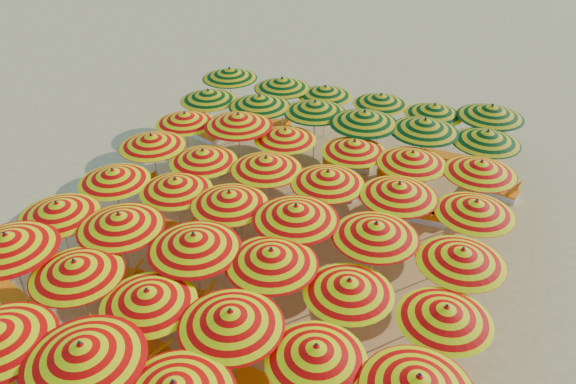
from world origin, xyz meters
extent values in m
plane|color=#DDB662|center=(0.00, 0.00, 0.00)|extent=(120.00, 120.00, 0.00)
cylinder|color=silver|center=(-3.16, -7.26, 1.15)|extent=(0.04, 0.04, 2.31)
cone|color=orange|center=(-1.21, -7.06, 2.26)|extent=(2.95, 2.95, 0.46)
sphere|color=black|center=(-1.21, -7.06, 2.53)|extent=(0.08, 0.08, 0.08)
sphere|color=black|center=(0.82, -7.06, 2.38)|extent=(0.08, 0.08, 0.08)
cylinder|color=silver|center=(-5.14, -4.95, 1.20)|extent=(0.05, 0.05, 2.39)
cone|color=orange|center=(-5.14, -4.95, 2.23)|extent=(2.51, 2.51, 0.46)
sphere|color=black|center=(-5.14, -4.95, 2.49)|extent=(0.08, 0.08, 0.08)
cylinder|color=silver|center=(-3.12, -4.98, 1.11)|extent=(0.04, 0.04, 2.22)
cone|color=orange|center=(-3.12, -4.98, 2.07)|extent=(2.44, 2.44, 0.42)
sphere|color=black|center=(-3.12, -4.98, 2.31)|extent=(0.07, 0.07, 0.07)
cylinder|color=silver|center=(-1.06, -5.13, 1.09)|extent=(0.04, 0.04, 2.17)
cone|color=orange|center=(-1.06, -5.13, 2.03)|extent=(2.87, 2.87, 0.41)
sphere|color=black|center=(-1.06, -5.13, 2.26)|extent=(0.07, 0.07, 0.07)
cylinder|color=silver|center=(0.96, -5.10, 1.14)|extent=(0.04, 0.04, 2.27)
cone|color=orange|center=(0.96, -5.10, 2.12)|extent=(2.64, 2.64, 0.43)
sphere|color=black|center=(0.96, -5.10, 2.37)|extent=(0.08, 0.08, 0.08)
cylinder|color=silver|center=(2.86, -5.14, 1.04)|extent=(0.04, 0.04, 2.09)
cone|color=orange|center=(2.86, -5.14, 1.95)|extent=(2.36, 2.36, 0.40)
sphere|color=black|center=(2.86, -5.14, 2.17)|extent=(0.07, 0.07, 0.07)
cone|color=orange|center=(4.88, -5.22, 2.07)|extent=(2.68, 2.68, 0.42)
sphere|color=black|center=(4.88, -5.22, 2.31)|extent=(0.07, 0.07, 0.07)
cylinder|color=silver|center=(-5.16, -3.21, 1.10)|extent=(0.04, 0.04, 2.20)
cone|color=orange|center=(-5.16, -3.21, 2.06)|extent=(2.57, 2.57, 0.42)
sphere|color=black|center=(-5.16, -3.21, 2.30)|extent=(0.07, 0.07, 0.07)
cylinder|color=silver|center=(-3.23, -3.11, 1.14)|extent=(0.04, 0.04, 2.28)
cone|color=orange|center=(-3.23, -3.11, 2.13)|extent=(2.42, 2.42, 0.43)
sphere|color=black|center=(-3.23, -3.11, 2.38)|extent=(0.08, 0.08, 0.08)
cylinder|color=silver|center=(-0.98, -3.22, 1.17)|extent=(0.04, 0.04, 2.34)
cone|color=orange|center=(-0.98, -3.22, 2.19)|extent=(2.47, 2.47, 0.45)
sphere|color=black|center=(-0.98, -3.22, 2.44)|extent=(0.08, 0.08, 0.08)
cylinder|color=silver|center=(0.96, -2.97, 1.14)|extent=(0.04, 0.04, 2.28)
cone|color=orange|center=(0.96, -2.97, 2.13)|extent=(2.38, 2.38, 0.43)
sphere|color=black|center=(0.96, -2.97, 2.38)|extent=(0.08, 0.08, 0.08)
cylinder|color=silver|center=(2.93, -3.09, 1.05)|extent=(0.04, 0.04, 2.10)
cone|color=orange|center=(2.93, -3.09, 1.96)|extent=(2.25, 2.25, 0.40)
sphere|color=black|center=(2.93, -3.09, 2.19)|extent=(0.07, 0.07, 0.07)
cylinder|color=silver|center=(5.08, -3.12, 1.05)|extent=(0.04, 0.04, 2.09)
cone|color=orange|center=(5.08, -3.12, 1.95)|extent=(2.31, 2.31, 0.40)
sphere|color=black|center=(5.08, -3.12, 2.18)|extent=(0.07, 0.07, 0.07)
cylinder|color=silver|center=(-4.92, -1.14, 1.06)|extent=(0.04, 0.04, 2.13)
cone|color=orange|center=(-4.92, -1.14, 1.99)|extent=(2.30, 2.30, 0.41)
sphere|color=black|center=(-4.92, -1.14, 2.22)|extent=(0.07, 0.07, 0.07)
cylinder|color=silver|center=(-2.95, -0.88, 1.06)|extent=(0.04, 0.04, 2.12)
cone|color=orange|center=(-2.95, -0.88, 1.98)|extent=(2.47, 2.47, 0.40)
sphere|color=black|center=(-2.95, -0.88, 2.22)|extent=(0.07, 0.07, 0.07)
cylinder|color=silver|center=(-1.13, -1.03, 1.10)|extent=(0.04, 0.04, 2.20)
cone|color=orange|center=(-1.13, -1.03, 2.05)|extent=(2.74, 2.74, 0.42)
sphere|color=black|center=(-1.13, -1.03, 2.29)|extent=(0.07, 0.07, 0.07)
cylinder|color=silver|center=(0.88, -1.13, 1.16)|extent=(0.04, 0.04, 2.33)
cone|color=orange|center=(0.88, -1.13, 2.17)|extent=(2.54, 2.54, 0.44)
sphere|color=black|center=(0.88, -1.13, 2.43)|extent=(0.08, 0.08, 0.08)
cylinder|color=silver|center=(3.00, -1.01, 1.13)|extent=(0.04, 0.04, 2.26)
cone|color=orange|center=(3.00, -1.01, 2.11)|extent=(2.85, 2.85, 0.43)
sphere|color=black|center=(3.00, -1.01, 2.36)|extent=(0.08, 0.08, 0.08)
cylinder|color=silver|center=(5.15, -1.14, 1.09)|extent=(0.04, 0.04, 2.17)
cone|color=orange|center=(5.15, -1.14, 2.03)|extent=(2.42, 2.42, 0.41)
sphere|color=black|center=(5.15, -1.14, 2.27)|extent=(0.07, 0.07, 0.07)
cylinder|color=silver|center=(-5.02, 1.06, 1.10)|extent=(0.04, 0.04, 2.19)
cone|color=orange|center=(-5.02, 1.06, 2.05)|extent=(2.74, 2.74, 0.42)
sphere|color=black|center=(-5.02, 1.06, 2.29)|extent=(0.07, 0.07, 0.07)
cylinder|color=silver|center=(-3.02, 0.87, 1.07)|extent=(0.04, 0.04, 2.14)
cone|color=orange|center=(-3.02, 0.87, 2.00)|extent=(2.23, 2.23, 0.41)
sphere|color=black|center=(-3.02, 0.87, 2.23)|extent=(0.07, 0.07, 0.07)
cylinder|color=silver|center=(-0.94, 1.06, 1.11)|extent=(0.04, 0.04, 2.23)
cone|color=orange|center=(-0.94, 1.06, 2.08)|extent=(2.79, 2.79, 0.42)
sphere|color=black|center=(-0.94, 1.06, 2.32)|extent=(0.07, 0.07, 0.07)
cylinder|color=silver|center=(1.06, 0.98, 1.11)|extent=(0.04, 0.04, 2.23)
cone|color=orange|center=(1.06, 0.98, 2.08)|extent=(2.81, 2.81, 0.42)
sphere|color=black|center=(1.06, 0.98, 2.32)|extent=(0.07, 0.07, 0.07)
cylinder|color=silver|center=(3.13, 1.08, 1.12)|extent=(0.04, 0.04, 2.25)
cone|color=orange|center=(3.13, 1.08, 2.10)|extent=(2.44, 2.44, 0.43)
sphere|color=black|center=(3.13, 1.08, 2.34)|extent=(0.07, 0.07, 0.07)
cylinder|color=silver|center=(5.23, 1.08, 1.09)|extent=(0.04, 0.04, 2.18)
cone|color=orange|center=(5.23, 1.08, 2.04)|extent=(2.58, 2.58, 0.42)
sphere|color=black|center=(5.23, 1.08, 2.27)|extent=(0.07, 0.07, 0.07)
cylinder|color=silver|center=(-4.96, 3.05, 1.06)|extent=(0.04, 0.04, 2.11)
cone|color=orange|center=(-4.96, 3.05, 1.97)|extent=(2.49, 2.49, 0.40)
sphere|color=black|center=(-4.96, 3.05, 2.21)|extent=(0.07, 0.07, 0.07)
cylinder|color=silver|center=(-2.92, 3.19, 1.18)|extent=(0.05, 0.05, 2.37)
cone|color=orange|center=(-2.92, 3.19, 2.21)|extent=(3.00, 3.00, 0.45)
sphere|color=black|center=(-2.92, 3.19, 2.47)|extent=(0.08, 0.08, 0.08)
cylinder|color=silver|center=(-1.19, 3.22, 1.05)|extent=(0.04, 0.04, 2.10)
cone|color=orange|center=(-1.19, 3.22, 1.96)|extent=(2.15, 2.15, 0.40)
sphere|color=black|center=(-1.19, 3.22, 2.19)|extent=(0.07, 0.07, 0.07)
cylinder|color=silver|center=(1.21, 3.24, 1.07)|extent=(0.04, 0.04, 2.13)
cone|color=orange|center=(1.21, 3.24, 1.99)|extent=(2.34, 2.34, 0.41)
sphere|color=black|center=(1.21, 3.24, 2.23)|extent=(0.07, 0.07, 0.07)
cylinder|color=silver|center=(3.11, 3.10, 1.10)|extent=(0.04, 0.04, 2.20)
cone|color=orange|center=(3.11, 3.10, 2.05)|extent=(2.32, 2.32, 0.42)
sphere|color=black|center=(3.11, 3.10, 2.29)|extent=(0.07, 0.07, 0.07)
cylinder|color=silver|center=(5.14, 3.23, 1.11)|extent=(0.04, 0.04, 2.22)
cone|color=orange|center=(5.14, 3.23, 2.07)|extent=(2.37, 2.37, 0.42)
sphere|color=black|center=(5.14, 3.23, 2.32)|extent=(0.07, 0.07, 0.07)
cylinder|color=silver|center=(-5.08, 5.00, 1.09)|extent=(0.04, 0.04, 2.18)
cone|color=#6E6204|center=(-5.08, 5.00, 2.04)|extent=(2.88, 2.88, 0.42)
sphere|color=black|center=(-5.08, 5.00, 2.28)|extent=(0.07, 0.07, 0.07)
cylinder|color=silver|center=(-2.92, 4.97, 1.16)|extent=(0.04, 0.04, 2.32)
cone|color=#6E6204|center=(-2.92, 4.97, 2.16)|extent=(2.63, 2.63, 0.44)
sphere|color=black|center=(-2.92, 4.97, 2.42)|extent=(0.08, 0.08, 0.08)
cylinder|color=silver|center=(-0.87, 5.28, 1.15)|extent=(0.04, 0.04, 2.30)
cone|color=#6E6204|center=(-0.87, 5.28, 2.15)|extent=(2.74, 2.74, 0.44)
sphere|color=black|center=(-0.87, 5.28, 2.40)|extent=(0.08, 0.08, 0.08)
cylinder|color=silver|center=(1.06, 4.91, 1.20)|extent=(0.05, 0.05, 2.40)
cone|color=#6E6204|center=(1.06, 4.91, 2.24)|extent=(2.59, 2.59, 0.46)
sphere|color=black|center=(1.06, 4.91, 2.51)|extent=(0.08, 0.08, 0.08)
cylinder|color=silver|center=(3.09, 5.16, 1.18)|extent=(0.04, 0.04, 2.36)
cone|color=#6E6204|center=(3.09, 5.16, 2.20)|extent=(2.62, 2.62, 0.45)
sphere|color=black|center=(3.09, 5.16, 2.46)|extent=(0.08, 0.08, 0.08)
cylinder|color=silver|center=(5.12, 5.28, 1.13)|extent=(0.04, 0.04, 2.26)
cone|color=#6E6204|center=(5.12, 5.28, 2.11)|extent=(2.67, 2.67, 0.43)
sphere|color=black|center=(5.12, 5.28, 2.35)|extent=(0.08, 0.08, 0.08)
cylinder|color=silver|center=(-5.24, 7.12, 1.13)|extent=(0.04, 0.04, 2.27)
cone|color=#6E6204|center=(-5.24, 7.12, 2.12)|extent=(2.73, 2.73, 0.43)
sphere|color=black|center=(-5.24, 7.12, 2.37)|extent=(0.08, 0.08, 0.08)
cylinder|color=silver|center=(-2.86, 7.00, 1.12)|extent=(0.04, 0.04, 2.24)
cone|color=#6E6204|center=(-2.86, 7.00, 2.10)|extent=(2.92, 2.92, 0.43)
sphere|color=black|center=(-2.86, 7.00, 2.34)|extent=(0.07, 0.07, 0.07)
cylinder|color=silver|center=(-1.10, 7.12, 1.07)|extent=(0.04, 0.04, 2.13)
cone|color=#6E6204|center=(-1.10, 7.12, 1.99)|extent=(2.49, 2.49, 0.41)
sphere|color=black|center=(-1.10, 7.12, 2.22)|extent=(0.07, 0.07, 0.07)
cylinder|color=silver|center=(1.08, 7.26, 1.05)|extent=(0.04, 0.04, 2.09)
cone|color=#6E6204|center=(1.08, 7.26, 1.95)|extent=(2.49, 2.49, 0.40)
sphere|color=black|center=(1.08, 7.26, 2.18)|extent=(0.07, 0.07, 0.07)
cylinder|color=silver|center=(3.14, 6.98, 1.07)|extent=(0.04, 0.04, 2.14)
cone|color=#6E6204|center=(3.14, 6.98, 2.00)|extent=(2.41, 2.41, 0.41)
sphere|color=black|center=(3.14, 6.98, 2.23)|extent=(0.07, 0.07, 0.07)
cylinder|color=silver|center=(5.08, 7.18, 1.17)|extent=(0.04, 0.04, 2.34)
cone|color=#6E6204|center=(5.08, 7.18, 2.19)|extent=(2.98, 2.98, 0.45)
sphere|color=black|center=(5.08, 7.18, 2.44)|extent=(0.08, 0.08, 0.08)
cube|color=white|center=(-5.69, -4.98, 0.10)|extent=(1.80, 1.05, 0.20)
cube|color=orange|center=(-5.69, -4.98, 0.23)|extent=(1.80, 1.05, 0.06)
cube|color=white|center=(-2.57, -5.12, 0.10)|extent=(1.76, 0.81, 0.20)
cube|color=orange|center=(-2.57, -5.12, 0.23)|extent=(1.76, 0.81, 0.06)
cube|color=orange|center=(-1.88, -5.21, 0.45)|extent=(0.44, 0.62, 0.48)
cube|color=white|center=(-1.61, -4.98, 0.10)|extent=(1.80, 1.10, 0.20)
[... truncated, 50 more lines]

